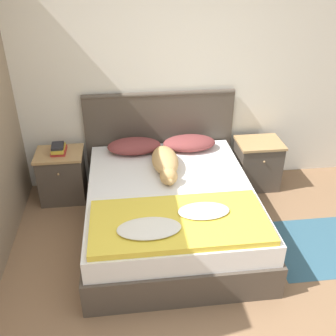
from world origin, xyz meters
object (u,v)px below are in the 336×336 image
at_px(bed, 170,210).
at_px(pillow_right, 189,143).
at_px(pillow_left, 134,146).
at_px(book_stack, 58,149).
at_px(nightstand_right, 257,164).
at_px(nightstand_left, 62,176).
at_px(dog, 166,163).

xyz_separation_m(bed, pillow_right, (0.30, 0.75, 0.34)).
relative_size(pillow_left, pillow_right, 1.00).
bearing_deg(pillow_right, book_stack, 179.94).
relative_size(bed, pillow_left, 3.33).
bearing_deg(pillow_right, bed, -112.00).
distance_m(pillow_left, book_stack, 0.80).
bearing_deg(nightstand_right, nightstand_left, 180.00).
distance_m(bed, book_stack, 1.38).
bearing_deg(nightstand_right, pillow_right, 179.44).
bearing_deg(nightstand_right, bed, -146.19).
distance_m(nightstand_left, pillow_right, 1.44).
distance_m(pillow_right, dog, 0.52).
relative_size(pillow_left, book_stack, 2.48).
height_order(bed, pillow_right, pillow_right).
relative_size(nightstand_left, book_stack, 2.44).
bearing_deg(pillow_right, nightstand_left, -179.68).
bearing_deg(bed, pillow_right, 68.00).
bearing_deg(book_stack, nightstand_left, -106.79).
distance_m(pillow_left, pillow_right, 0.61).
bearing_deg(nightstand_left, nightstand_right, 0.00).
height_order(pillow_left, pillow_right, same).
bearing_deg(bed, book_stack, 145.79).
relative_size(bed, nightstand_left, 3.38).
distance_m(nightstand_left, book_stack, 0.33).
bearing_deg(nightstand_left, book_stack, 73.21).
height_order(nightstand_right, pillow_right, pillow_right).
distance_m(nightstand_left, pillow_left, 0.86).
bearing_deg(pillow_right, nightstand_right, -0.56).
relative_size(nightstand_right, book_stack, 2.44).
distance_m(dog, book_stack, 1.18).
height_order(nightstand_right, book_stack, book_stack).
bearing_deg(pillow_left, dog, -54.73).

